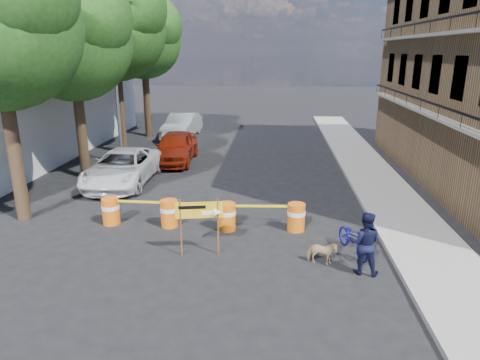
% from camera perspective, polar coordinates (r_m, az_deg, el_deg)
% --- Properties ---
extents(ground, '(120.00, 120.00, 0.00)m').
position_cam_1_polar(ground, '(12.49, -3.77, -9.59)').
color(ground, black).
rests_on(ground, ground).
extents(sidewalk_east, '(2.40, 40.00, 0.15)m').
position_cam_1_polar(sidewalk_east, '(18.46, 18.51, -1.30)').
color(sidewalk_east, gray).
rests_on(sidewalk_east, ground).
extents(tree_mid_a, '(5.25, 5.00, 8.68)m').
position_cam_1_polar(tree_mid_a, '(19.95, -21.37, 17.07)').
color(tree_mid_a, '#332316').
rests_on(tree_mid_a, ground).
extents(tree_mid_b, '(5.67, 5.40, 9.62)m').
position_cam_1_polar(tree_mid_b, '(24.59, -16.31, 18.94)').
color(tree_mid_b, '#332316').
rests_on(tree_mid_b, ground).
extents(tree_far, '(5.04, 4.80, 8.84)m').
position_cam_1_polar(tree_far, '(29.31, -12.68, 17.77)').
color(tree_far, '#332316').
rests_on(tree_far, ground).
extents(streetlamp, '(1.25, 0.18, 8.00)m').
position_cam_1_polar(streetlamp, '(21.97, -16.13, 13.15)').
color(streetlamp, gray).
rests_on(streetlamp, ground).
extents(barrel_far_left, '(0.58, 0.58, 0.90)m').
position_cam_1_polar(barrel_far_left, '(14.85, -16.85, -3.92)').
color(barrel_far_left, orange).
rests_on(barrel_far_left, ground).
extents(barrel_mid_left, '(0.58, 0.58, 0.90)m').
position_cam_1_polar(barrel_mid_left, '(14.22, -9.41, -4.33)').
color(barrel_mid_left, orange).
rests_on(barrel_mid_left, ground).
extents(barrel_mid_right, '(0.58, 0.58, 0.90)m').
position_cam_1_polar(barrel_mid_right, '(13.77, -1.77, -4.82)').
color(barrel_mid_right, orange).
rests_on(barrel_mid_right, ground).
extents(barrel_far_right, '(0.58, 0.58, 0.90)m').
position_cam_1_polar(barrel_far_right, '(13.84, 7.50, -4.85)').
color(barrel_far_right, orange).
rests_on(barrel_far_right, ground).
extents(detour_sign, '(1.30, 0.34, 1.69)m').
position_cam_1_polar(detour_sign, '(11.86, -4.71, -4.61)').
color(detour_sign, '#592D19').
rests_on(detour_sign, ground).
extents(pedestrian, '(0.94, 0.80, 1.69)m').
position_cam_1_polar(pedestrian, '(11.50, 16.28, -8.07)').
color(pedestrian, black).
rests_on(pedestrian, ground).
extents(bicycle, '(0.84, 1.03, 1.71)m').
position_cam_1_polar(bicycle, '(12.48, 15.01, -5.88)').
color(bicycle, '#121696').
rests_on(bicycle, ground).
extents(dog, '(0.86, 0.50, 0.68)m').
position_cam_1_polar(dog, '(11.88, 10.86, -9.52)').
color(dog, tan).
rests_on(dog, ground).
extents(suv_white, '(2.45, 5.23, 1.45)m').
position_cam_1_polar(suv_white, '(19.14, -15.40, 1.62)').
color(suv_white, silver).
rests_on(suv_white, ground).
extents(sedan_red, '(2.03, 4.69, 1.58)m').
position_cam_1_polar(sedan_red, '(22.38, -8.58, 4.38)').
color(sedan_red, maroon).
rests_on(sedan_red, ground).
extents(sedan_silver, '(1.96, 4.88, 1.58)m').
position_cam_1_polar(sedan_silver, '(28.86, -7.71, 7.21)').
color(sedan_silver, silver).
rests_on(sedan_silver, ground).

